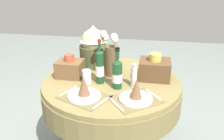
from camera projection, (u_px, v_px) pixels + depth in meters
The scene contains 11 objects.
dining_table at pixel (111, 95), 2.08m from camera, with size 1.18×1.18×0.74m.
place_setting_left at pixel (84, 91), 1.73m from camera, with size 0.42×0.38×0.16m.
place_setting_right at pixel (136, 94), 1.69m from camera, with size 0.43×0.41×0.16m.
flower_vase at pixel (111, 55), 2.05m from camera, with size 0.16×0.18×0.42m.
wine_bottle_left at pixel (117, 73), 1.84m from camera, with size 0.08×0.08×0.33m.
wine_bottle_rear at pixel (100, 67), 1.92m from camera, with size 0.07×0.07×0.37m.
tumbler_near_right at pixel (87, 77), 1.95m from camera, with size 0.07×0.07×0.11m, color silver.
pepper_mill at pixel (134, 76), 1.88m from camera, with size 0.05×0.05×0.20m.
gift_tub_back_left at pixel (94, 45), 2.26m from camera, with size 0.27×0.27×0.39m.
woven_basket_side_left at pixel (70, 68), 2.07m from camera, with size 0.22×0.18×0.20m.
woven_basket_side_right at pixel (155, 69), 2.03m from camera, with size 0.26×0.22×0.22m.
Camera 1 is at (0.33, -1.80, 1.60)m, focal length 38.45 mm.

